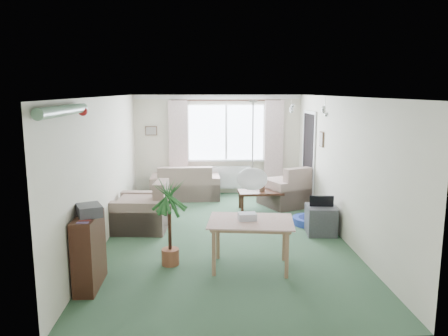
{
  "coord_description": "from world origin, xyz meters",
  "views": [
    {
      "loc": [
        -0.38,
        -7.28,
        2.5
      ],
      "look_at": [
        0.0,
        0.3,
        1.15
      ],
      "focal_mm": 35.0,
      "sensor_mm": 36.0,
      "label": 1
    }
  ],
  "objects_px": {
    "sofa": "(185,182)",
    "armchair_left": "(141,205)",
    "armchair_corner": "(287,185)",
    "pet_bed": "(310,221)",
    "tv_cube": "(321,220)",
    "bookshelf": "(89,251)",
    "dining_table": "(251,245)",
    "coffee_table": "(260,201)",
    "houseplant": "(170,223)"
  },
  "relations": [
    {
      "from": "sofa",
      "to": "armchair_left",
      "type": "xyz_separation_m",
      "value": [
        -0.72,
        -2.26,
        0.05
      ]
    },
    {
      "from": "armchair_corner",
      "to": "pet_bed",
      "type": "xyz_separation_m",
      "value": [
        0.17,
        -1.42,
        -0.38
      ]
    },
    {
      "from": "armchair_left",
      "to": "pet_bed",
      "type": "relative_size",
      "value": 1.5
    },
    {
      "from": "armchair_left",
      "to": "pet_bed",
      "type": "xyz_separation_m",
      "value": [
        3.15,
        0.11,
        -0.38
      ]
    },
    {
      "from": "tv_cube",
      "to": "sofa",
      "type": "bearing_deg",
      "value": 137.5
    },
    {
      "from": "tv_cube",
      "to": "armchair_left",
      "type": "bearing_deg",
      "value": 177.02
    },
    {
      "from": "bookshelf",
      "to": "tv_cube",
      "type": "distance_m",
      "value": 4.04
    },
    {
      "from": "bookshelf",
      "to": "dining_table",
      "type": "xyz_separation_m",
      "value": [
        2.13,
        0.5,
        -0.13
      ]
    },
    {
      "from": "coffee_table",
      "to": "pet_bed",
      "type": "height_order",
      "value": "coffee_table"
    },
    {
      "from": "armchair_corner",
      "to": "houseplant",
      "type": "bearing_deg",
      "value": 29.63
    },
    {
      "from": "armchair_corner",
      "to": "tv_cube",
      "type": "height_order",
      "value": "armchair_corner"
    },
    {
      "from": "bookshelf",
      "to": "dining_table",
      "type": "height_order",
      "value": "bookshelf"
    },
    {
      "from": "bookshelf",
      "to": "dining_table",
      "type": "distance_m",
      "value": 2.19
    },
    {
      "from": "tv_cube",
      "to": "armchair_corner",
      "type": "bearing_deg",
      "value": 101.47
    },
    {
      "from": "sofa",
      "to": "coffee_table",
      "type": "height_order",
      "value": "sofa"
    },
    {
      "from": "coffee_table",
      "to": "pet_bed",
      "type": "xyz_separation_m",
      "value": [
        0.81,
        -1.02,
        -0.14
      ]
    },
    {
      "from": "armchair_corner",
      "to": "pet_bed",
      "type": "height_order",
      "value": "armchair_corner"
    },
    {
      "from": "armchair_corner",
      "to": "dining_table",
      "type": "relative_size",
      "value": 0.91
    },
    {
      "from": "sofa",
      "to": "houseplant",
      "type": "xyz_separation_m",
      "value": [
        -0.07,
        -3.98,
        0.24
      ]
    },
    {
      "from": "armchair_corner",
      "to": "dining_table",
      "type": "distance_m",
      "value": 3.61
    },
    {
      "from": "houseplant",
      "to": "pet_bed",
      "type": "relative_size",
      "value": 1.93
    },
    {
      "from": "coffee_table",
      "to": "tv_cube",
      "type": "distance_m",
      "value": 1.8
    },
    {
      "from": "armchair_corner",
      "to": "pet_bed",
      "type": "distance_m",
      "value": 1.48
    },
    {
      "from": "tv_cube",
      "to": "pet_bed",
      "type": "xyz_separation_m",
      "value": [
        -0.05,
        0.55,
        -0.18
      ]
    },
    {
      "from": "armchair_left",
      "to": "pet_bed",
      "type": "distance_m",
      "value": 3.17
    },
    {
      "from": "tv_cube",
      "to": "bookshelf",
      "type": "bearing_deg",
      "value": -146.34
    },
    {
      "from": "armchair_corner",
      "to": "armchair_left",
      "type": "relative_size",
      "value": 1.0
    },
    {
      "from": "dining_table",
      "to": "tv_cube",
      "type": "distance_m",
      "value": 2.02
    },
    {
      "from": "bookshelf",
      "to": "armchair_corner",
      "type": "bearing_deg",
      "value": 49.92
    },
    {
      "from": "armchair_left",
      "to": "coffee_table",
      "type": "xyz_separation_m",
      "value": [
        2.34,
        1.13,
        -0.24
      ]
    },
    {
      "from": "bookshelf",
      "to": "houseplant",
      "type": "distance_m",
      "value": 1.2
    },
    {
      "from": "armchair_corner",
      "to": "coffee_table",
      "type": "relative_size",
      "value": 1.08
    },
    {
      "from": "houseplant",
      "to": "tv_cube",
      "type": "relative_size",
      "value": 2.32
    },
    {
      "from": "sofa",
      "to": "bookshelf",
      "type": "bearing_deg",
      "value": 75.77
    },
    {
      "from": "dining_table",
      "to": "sofa",
      "type": "bearing_deg",
      "value": 104.54
    },
    {
      "from": "coffee_table",
      "to": "bookshelf",
      "type": "height_order",
      "value": "bookshelf"
    },
    {
      "from": "sofa",
      "to": "armchair_corner",
      "type": "bearing_deg",
      "value": 160.47
    },
    {
      "from": "coffee_table",
      "to": "tv_cube",
      "type": "bearing_deg",
      "value": -61.28
    },
    {
      "from": "sofa",
      "to": "bookshelf",
      "type": "distance_m",
      "value": 4.76
    },
    {
      "from": "coffee_table",
      "to": "pet_bed",
      "type": "bearing_deg",
      "value": -51.54
    },
    {
      "from": "armchair_left",
      "to": "tv_cube",
      "type": "distance_m",
      "value": 3.24
    },
    {
      "from": "coffee_table",
      "to": "pet_bed",
      "type": "relative_size",
      "value": 1.4
    },
    {
      "from": "armchair_corner",
      "to": "houseplant",
      "type": "height_order",
      "value": "houseplant"
    },
    {
      "from": "sofa",
      "to": "armchair_corner",
      "type": "xyz_separation_m",
      "value": [
        2.26,
        -0.74,
        0.05
      ]
    },
    {
      "from": "armchair_left",
      "to": "bookshelf",
      "type": "bearing_deg",
      "value": -3.39
    },
    {
      "from": "pet_bed",
      "to": "bookshelf",
      "type": "bearing_deg",
      "value": -144.48
    },
    {
      "from": "sofa",
      "to": "tv_cube",
      "type": "height_order",
      "value": "sofa"
    },
    {
      "from": "houseplant",
      "to": "dining_table",
      "type": "distance_m",
      "value": 1.2
    },
    {
      "from": "sofa",
      "to": "coffee_table",
      "type": "relative_size",
      "value": 1.73
    },
    {
      "from": "armchair_left",
      "to": "dining_table",
      "type": "xyz_separation_m",
      "value": [
        1.79,
        -1.89,
        -0.1
      ]
    }
  ]
}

